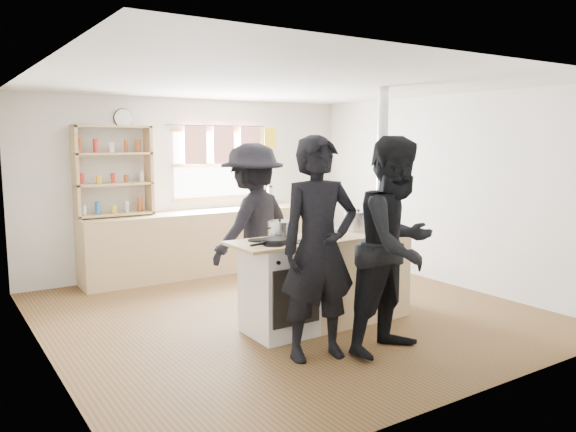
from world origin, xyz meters
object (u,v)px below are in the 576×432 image
Objects in this scene: person_near_left at (319,249)px; person_near_right at (396,246)px; thermos at (270,197)px; roast_tray at (326,231)px; flue_heater at (380,250)px; person_far at (253,226)px; skillet_greens at (275,241)px; stockpot_counter at (358,221)px; bread_board at (381,225)px; stockpot_stove at (280,230)px; cooking_island at (327,280)px.

person_near_right is at bearing -9.78° from person_near_left.
thermos is 0.15× the size of person_near_right.
flue_heater reaches higher than roast_tray.
thermos is 0.16× the size of person_far.
stockpot_counter is (1.19, 0.18, 0.08)m from skillet_greens.
stockpot_counter is 0.96× the size of bread_board.
person_far is at bearing 71.69° from skillet_greens.
bread_board is 0.17× the size of person_near_right.
flue_heater reaches higher than bread_board.
thermos is 3.03m from stockpot_stove.
bread_board is 0.13× the size of flue_heater.
skillet_greens is at bearing -170.11° from roast_tray.
flue_heater is at bearing 9.31° from roast_tray.
roast_tray is 1.57× the size of stockpot_stove.
bread_board is 0.17× the size of person_near_left.
stockpot_counter is (1.00, -0.03, 0.02)m from stockpot_stove.
roast_tray is 0.52m from stockpot_stove.
thermos is 1.19× the size of stockpot_stove.
person_near_left is (-1.12, -0.81, -0.06)m from stockpot_counter.
person_far is at bearing 92.11° from person_near_left.
thermos is 0.94× the size of skillet_greens.
skillet_greens is 0.13× the size of flue_heater.
roast_tray is at bearing -172.69° from stockpot_counter.
stockpot_stove is at bearing 106.77° from person_near_right.
skillet_greens is at bearing 107.47° from person_near_left.
bread_board is at bearing 44.74° from person_near_right.
person_far is at bearing 111.14° from cooking_island.
flue_heater is at bearing 11.68° from stockpot_counter.
stockpot_stove reaches higher than roast_tray.
skillet_greens is at bearing -131.97° from stockpot_stove.
person_far reaches higher than roast_tray.
cooking_island is 1.01× the size of person_near_left.
flue_heater is 1.28× the size of person_near_left.
thermos is 0.76× the size of roast_tray.
flue_heater is (-0.09, -2.58, -0.40)m from thermos.
bread_board is (0.74, 0.00, 0.51)m from cooking_island.
roast_tray is 0.73m from bread_board.
person_far is at bearing 136.30° from stockpot_counter.
cooking_island is 6.22× the size of skillet_greens.
skillet_greens is 0.81× the size of roast_tray.
stockpot_stove is at bearing 48.03° from skillet_greens.
stockpot_counter is at bearing 7.31° from roast_tray.
stockpot_counter is at bearing 113.71° from person_far.
flue_heater reaches higher than cooking_island.
person_near_right is at bearing -126.91° from flue_heater.
person_near_right is 1.04× the size of person_far.
cooking_island is (-1.00, -2.77, -0.58)m from thermos.
flue_heater reaches higher than person_near_right.
roast_tray is at bearing 9.89° from skillet_greens.
person_near_right is (-0.69, -0.96, -0.01)m from bread_board.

